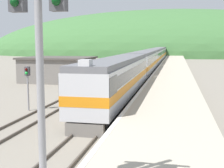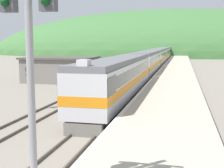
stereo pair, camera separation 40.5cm
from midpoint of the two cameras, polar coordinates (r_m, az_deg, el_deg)
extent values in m
cube|color=#4C443D|center=(75.87, 7.22, 3.50)|extent=(0.08, 180.00, 0.16)
cube|color=#4C443D|center=(75.77, 8.31, 3.48)|extent=(0.08, 180.00, 0.16)
cube|color=#4C443D|center=(76.38, 3.67, 3.57)|extent=(0.08, 180.00, 0.16)
cube|color=#4C443D|center=(76.20, 4.74, 3.55)|extent=(0.08, 180.00, 0.16)
cube|color=#B2A893|center=(55.66, 10.93, 2.50)|extent=(5.28, 140.00, 1.14)
cube|color=silver|center=(55.71, 8.34, 3.15)|extent=(0.24, 140.00, 0.01)
ellipsoid|color=#3D6B38|center=(144.88, 9.68, 5.29)|extent=(172.92, 77.81, 40.24)
cube|color=slate|center=(43.59, -10.09, 2.50)|extent=(8.98, 6.70, 3.15)
cube|color=#47423D|center=(43.48, -10.14, 4.72)|extent=(9.48, 7.20, 0.24)
cube|color=black|center=(27.91, 0.81, -2.52)|extent=(2.37, 20.16, 0.85)
cube|color=#BCBCC1|center=(27.66, 0.81, 1.16)|extent=(2.89, 21.45, 2.75)
cube|color=orange|center=(27.68, 0.81, 0.71)|extent=(2.92, 21.47, 0.61)
cube|color=black|center=(27.60, 0.82, 2.41)|extent=(2.91, 20.16, 0.83)
cube|color=slate|center=(27.53, 0.82, 4.42)|extent=(2.71, 21.45, 0.40)
cube|color=black|center=(18.32, -4.86, -0.20)|extent=(2.93, 2.20, 1.10)
cube|color=#BCBCC1|center=(17.54, -5.55, 3.89)|extent=(0.64, 0.80, 0.36)
cube|color=slate|center=(17.95, -5.63, -8.36)|extent=(2.25, 0.40, 0.77)
cube|color=black|center=(48.67, 5.52, 1.73)|extent=(2.37, 17.92, 0.85)
cube|color=#BCBCC1|center=(48.53, 5.55, 3.85)|extent=(2.89, 19.06, 2.75)
cube|color=orange|center=(48.54, 5.55, 3.59)|extent=(2.92, 19.08, 0.61)
cube|color=black|center=(48.49, 5.56, 4.56)|extent=(2.91, 17.92, 0.83)
cube|color=slate|center=(48.45, 5.57, 5.71)|extent=(2.71, 19.06, 0.40)
cube|color=black|center=(68.48, 7.34, 3.36)|extent=(2.37, 17.92, 0.85)
cube|color=#BCBCC1|center=(68.38, 7.36, 4.87)|extent=(2.89, 19.06, 2.75)
cube|color=orange|center=(68.39, 7.36, 4.68)|extent=(2.92, 19.08, 0.61)
cube|color=black|center=(68.36, 7.37, 5.38)|extent=(2.91, 17.92, 0.83)
cube|color=slate|center=(68.33, 7.39, 6.19)|extent=(2.71, 19.06, 0.40)
cube|color=black|center=(88.36, 8.34, 4.26)|extent=(2.37, 17.92, 0.85)
cube|color=#BCBCC1|center=(88.28, 8.36, 5.43)|extent=(2.89, 19.06, 2.75)
cube|color=orange|center=(88.29, 8.36, 5.28)|extent=(2.92, 19.08, 0.61)
cube|color=black|center=(88.27, 8.37, 5.82)|extent=(2.91, 17.92, 0.83)
cube|color=slate|center=(88.24, 8.38, 6.45)|extent=(2.71, 19.06, 0.40)
cube|color=black|center=(108.28, 8.98, 4.83)|extent=(2.37, 17.92, 0.85)
cube|color=#BCBCC1|center=(108.21, 8.99, 5.78)|extent=(2.89, 19.06, 2.75)
cube|color=orange|center=(108.22, 8.99, 5.66)|extent=(2.92, 19.08, 0.61)
cube|color=black|center=(108.20, 9.00, 6.10)|extent=(2.91, 17.92, 0.83)
cube|color=slate|center=(108.18, 9.01, 6.61)|extent=(2.71, 19.06, 0.40)
cylinder|color=gray|center=(8.37, -14.28, -1.22)|extent=(0.20, 0.20, 8.08)
sphere|color=black|center=(8.45, -18.77, 13.96)|extent=(0.22, 0.22, 0.22)
sphere|color=black|center=(7.96, -11.69, 14.62)|extent=(0.22, 0.22, 0.22)
cylinder|color=gray|center=(25.25, -15.57, -0.79)|extent=(0.14, 0.14, 3.52)
cube|color=#424247|center=(25.10, -15.67, 2.28)|extent=(0.36, 0.28, 0.71)
sphere|color=#3C0504|center=(24.93, -15.87, 2.56)|extent=(0.22, 0.22, 0.22)
sphere|color=green|center=(24.96, -15.84, 1.93)|extent=(0.22, 0.22, 0.22)
camera|label=1|loc=(0.20, -90.52, -0.07)|focal=50.00mm
camera|label=2|loc=(0.20, 89.48, 0.07)|focal=50.00mm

